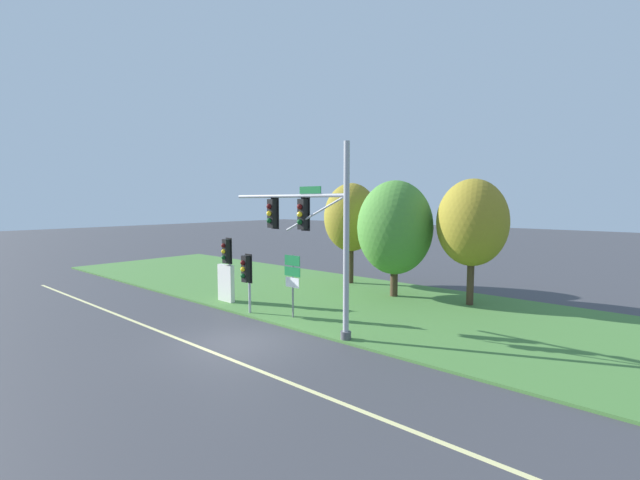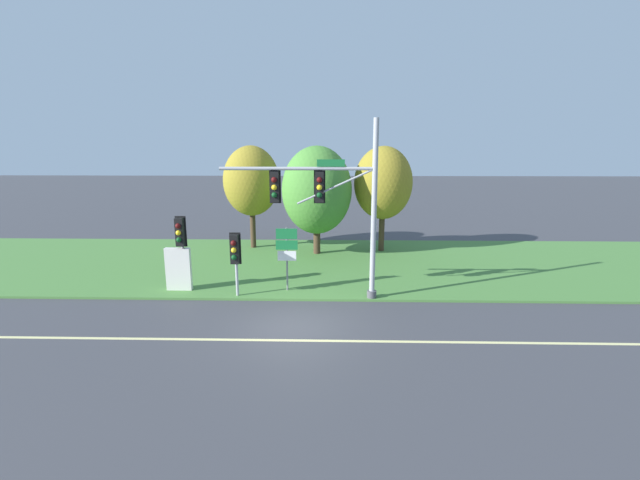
{
  "view_description": "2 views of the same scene",
  "coord_description": "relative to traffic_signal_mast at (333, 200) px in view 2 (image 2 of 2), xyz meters",
  "views": [
    {
      "loc": [
        12.59,
        -9.61,
        5.23
      ],
      "look_at": [
        0.27,
        4.46,
        3.55
      ],
      "focal_mm": 24.0,
      "sensor_mm": 36.0,
      "label": 1
    },
    {
      "loc": [
        1.3,
        -14.35,
        6.32
      ],
      "look_at": [
        0.83,
        4.38,
        2.21
      ],
      "focal_mm": 24.0,
      "sensor_mm": 36.0,
      "label": 2
    }
  ],
  "objects": [
    {
      "name": "ground_plane",
      "position": [
        -1.38,
        -2.75,
        -4.22
      ],
      "size": [
        160.0,
        160.0,
        0.0
      ],
      "primitive_type": "plane",
      "color": "#3D3D42"
    },
    {
      "name": "lane_stripe",
      "position": [
        -1.38,
        -3.95,
        -4.22
      ],
      "size": [
        36.0,
        0.16,
        0.01
      ],
      "primitive_type": "cube",
      "color": "beige",
      "rests_on": "ground"
    },
    {
      "name": "grass_verge",
      "position": [
        -1.38,
        5.5,
        -4.17
      ],
      "size": [
        48.0,
        11.5,
        0.1
      ],
      "primitive_type": "cube",
      "color": "#477A38",
      "rests_on": "ground"
    },
    {
      "name": "traffic_signal_mast",
      "position": [
        0.0,
        0.0,
        0.0
      ],
      "size": [
        6.39,
        0.49,
        7.31
      ],
      "color": "#9EA0A5",
      "rests_on": "grass_verge"
    },
    {
      "name": "pedestrian_signal_near_kerb",
      "position": [
        -6.55,
        0.73,
        -1.71
      ],
      "size": [
        0.46,
        0.55,
        3.3
      ],
      "color": "#9EA0A5",
      "rests_on": "grass_verge"
    },
    {
      "name": "pedestrian_signal_further_along",
      "position": [
        -4.04,
        -0.06,
        -2.18
      ],
      "size": [
        0.46,
        0.55,
        2.75
      ],
      "color": "#9EA0A5",
      "rests_on": "grass_verge"
    },
    {
      "name": "route_sign_post",
      "position": [
        -1.98,
        0.85,
        -2.27
      ],
      "size": [
        0.95,
        0.08,
        2.83
      ],
      "color": "slate",
      "rests_on": "grass_verge"
    },
    {
      "name": "tree_nearest_road",
      "position": [
        -4.94,
        9.04,
        0.02
      ],
      "size": [
        3.41,
        3.41,
        6.29
      ],
      "color": "#423021",
      "rests_on": "grass_verge"
    },
    {
      "name": "tree_left_of_mast",
      "position": [
        -0.89,
        7.57,
        -0.39
      ],
      "size": [
        4.04,
        4.04,
        6.27
      ],
      "color": "#423021",
      "rests_on": "grass_verge"
    },
    {
      "name": "tree_behind_signpost",
      "position": [
        3.01,
        8.37,
        -0.03
      ],
      "size": [
        3.44,
        3.44,
        6.26
      ],
      "color": "#423021",
      "rests_on": "grass_verge"
    },
    {
      "name": "info_kiosk",
      "position": [
        -6.76,
        0.79,
        -3.18
      ],
      "size": [
        1.1,
        0.24,
        1.9
      ],
      "color": "silver",
      "rests_on": "grass_verge"
    }
  ]
}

